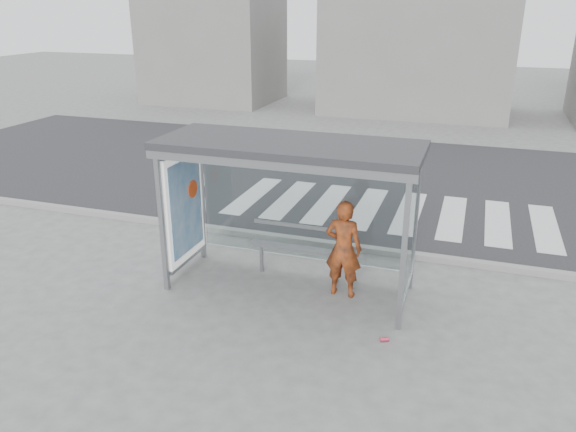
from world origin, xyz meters
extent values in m
plane|color=#61615F|center=(0.00, 0.00, 0.00)|extent=(80.00, 80.00, 0.00)
cube|color=#252528|center=(0.00, 7.00, 0.00)|extent=(30.00, 10.00, 0.01)
cube|color=gray|center=(0.00, 1.95, 0.06)|extent=(30.00, 0.18, 0.12)
cube|color=silver|center=(-2.50, 4.50, 0.00)|extent=(0.55, 3.00, 0.00)
cube|color=silver|center=(-1.50, 4.50, 0.00)|extent=(0.55, 3.00, 0.00)
cube|color=silver|center=(-0.50, 4.50, 0.00)|extent=(0.55, 3.00, 0.00)
cube|color=silver|center=(0.50, 4.50, 0.00)|extent=(0.55, 3.00, 0.00)
cube|color=silver|center=(1.50, 4.50, 0.00)|extent=(0.55, 3.00, 0.00)
cube|color=silver|center=(2.50, 4.50, 0.00)|extent=(0.55, 3.00, 0.00)
cube|color=silver|center=(3.50, 4.50, 0.00)|extent=(0.55, 3.00, 0.00)
cube|color=silver|center=(4.50, 4.50, 0.00)|extent=(0.55, 3.00, 0.00)
cube|color=gray|center=(-2.00, -0.70, 1.25)|extent=(0.08, 0.08, 2.50)
cube|color=gray|center=(2.00, -0.70, 1.25)|extent=(0.08, 0.08, 2.50)
cube|color=gray|center=(-2.00, 0.70, 1.25)|extent=(0.08, 0.08, 2.50)
cube|color=gray|center=(2.00, 0.70, 1.25)|extent=(0.08, 0.08, 2.50)
cube|color=#2D2D30|center=(0.00, 0.00, 2.56)|extent=(4.25, 1.65, 0.12)
cube|color=gray|center=(0.00, -0.76, 2.45)|extent=(4.25, 0.06, 0.18)
cube|color=white|center=(0.00, 0.70, 1.30)|extent=(3.80, 0.02, 2.00)
cube|color=white|center=(-2.00, 0.00, 1.30)|extent=(0.15, 1.25, 2.00)
cube|color=#3885CA|center=(-1.92, 0.00, 1.30)|extent=(0.01, 1.10, 1.70)
cylinder|color=#F54B15|center=(-1.91, 0.25, 1.55)|extent=(0.02, 0.32, 0.32)
cube|color=white|center=(2.00, 0.00, 1.30)|extent=(0.03, 1.25, 2.00)
cube|color=beige|center=(1.97, 0.05, 1.40)|extent=(0.03, 0.86, 1.16)
cube|color=gray|center=(-10.00, 18.00, 3.00)|extent=(6.00, 5.00, 6.00)
cube|color=gray|center=(0.00, 18.00, 2.50)|extent=(8.00, 5.00, 5.00)
imported|color=orange|center=(0.93, 0.09, 0.85)|extent=(0.63, 0.43, 1.70)
cube|color=slate|center=(0.03, 0.47, 0.56)|extent=(1.83, 0.22, 0.05)
cylinder|color=slate|center=(-0.69, 0.47, 0.27)|extent=(0.07, 0.07, 0.54)
cylinder|color=slate|center=(0.74, 0.47, 0.27)|extent=(0.07, 0.07, 0.54)
cube|color=slate|center=(0.03, 0.66, 0.92)|extent=(1.83, 0.04, 0.06)
cylinder|color=#F04664|center=(1.86, -1.11, 0.03)|extent=(0.14, 0.11, 0.07)
camera|label=1|loc=(2.78, -8.26, 4.68)|focal=35.00mm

